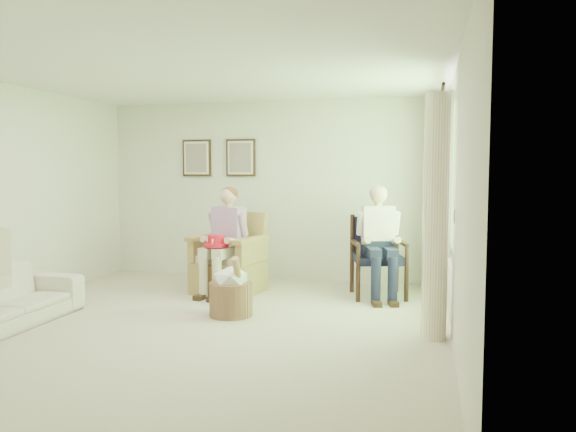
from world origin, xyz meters
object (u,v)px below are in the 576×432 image
object	(u,v)px
wicker_armchair	(230,267)
wood_armchair	(379,253)
person_wicker	(226,233)
hatbox	(231,291)
red_hat	(216,242)
person_dark	(378,234)

from	to	relation	value
wicker_armchair	wood_armchair	size ratio (longest dim) A/B	1.05
person_wicker	hatbox	distance (m)	1.22
wood_armchair	red_hat	bearing A→B (deg)	-178.40
wicker_armchair	hatbox	distance (m)	1.23
wood_armchair	person_dark	distance (m)	0.31
wicker_armchair	person_dark	distance (m)	1.98
person_dark	red_hat	distance (m)	2.02
wicker_armchair	red_hat	bearing A→B (deg)	-87.04
wood_armchair	person_wicker	size ratio (longest dim) A/B	0.74
wood_armchair	person_wicker	distance (m)	1.97
red_hat	person_dark	bearing A→B (deg)	12.56
person_dark	red_hat	size ratio (longest dim) A/B	4.40
hatbox	wood_armchair	bearing A→B (deg)	43.78
wicker_armchair	wood_armchair	xyz separation A→B (m)	(1.92, 0.27, 0.21)
wood_armchair	hatbox	distance (m)	2.07
person_dark	hatbox	bearing A→B (deg)	-155.15
hatbox	wicker_armchair	bearing A→B (deg)	110.54
hatbox	person_dark	bearing A→B (deg)	40.28
person_wicker	red_hat	distance (m)	0.23
wood_armchair	person_wicker	world-z (taller)	person_wicker
person_dark	wood_armchair	bearing A→B (deg)	74.58
wicker_armchair	hatbox	world-z (taller)	wicker_armchair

